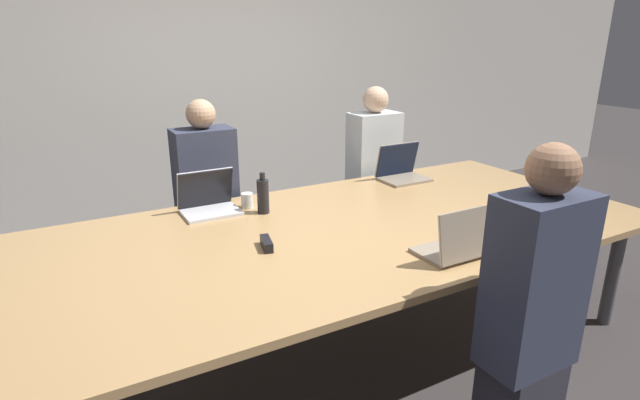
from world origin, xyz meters
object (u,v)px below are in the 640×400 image
person_near_midright (531,313)px  stapler (267,244)px  bottle_far_midleft (263,196)px  laptop_far_midleft (208,200)px  laptop_near_midright (458,243)px  cup_far_midleft (247,201)px  cup_near_midright (491,238)px  laptop_far_right (401,169)px  person_far_midleft (208,205)px  person_far_right (373,176)px

person_near_midright → stapler: (-0.77, 1.01, 0.10)m
stapler → bottle_far_midleft: bearing=81.6°
laptop_far_midleft → laptop_near_midright: bearing=-55.2°
cup_far_midleft → cup_near_midright: 1.47m
bottle_far_midleft → person_near_midright: bearing=-69.2°
cup_near_midright → cup_far_midleft: bearing=126.7°
cup_far_midleft → cup_near_midright: bearing=-53.3°
laptop_far_midleft → cup_near_midright: 1.65m
laptop_far_right → cup_near_midright: bearing=-106.8°
laptop_near_midright → bottle_far_midleft: bearing=-61.5°
laptop_far_right → cup_near_midright: (-0.37, -1.23, -0.03)m
person_far_midleft → cup_far_midleft: bearing=-71.5°
laptop_far_midleft → stapler: size_ratio=2.20×
laptop_far_right → person_far_right: bearing=86.9°
bottle_far_midleft → cup_near_midright: bearing=-51.5°
laptop_near_midright → cup_near_midright: bearing=-175.9°
cup_far_midleft → bottle_far_midleft: bearing=-69.2°
person_far_midleft → cup_near_midright: (1.02, -1.59, 0.13)m
cup_far_midleft → person_far_right: (1.27, 0.44, -0.12)m
bottle_far_midleft → laptop_far_right: (1.20, 0.19, -0.03)m
person_far_midleft → person_near_midright: size_ratio=0.99×
cup_far_midleft → cup_near_midright: (0.88, -1.18, -0.00)m
person_far_midleft → stapler: 1.06m
person_far_midleft → bottle_far_midleft: person_far_midleft is taller
cup_far_midleft → bottle_far_midleft: (0.05, -0.14, 0.06)m
laptop_far_right → person_far_right: 0.42m
cup_far_midleft → laptop_near_midright: laptop_near_midright is taller
bottle_far_midleft → stapler: (-0.20, -0.50, -0.09)m
person_far_right → cup_near_midright: bearing=-103.6°
cup_far_midleft → laptop_near_midright: 1.35m
person_far_midleft → person_near_midright: 2.20m
person_near_midright → laptop_near_midright: bearing=-90.1°
person_far_midleft → cup_far_midleft: 0.46m
cup_far_midleft → bottle_far_midleft: 0.16m
cup_near_midright → stapler: 1.16m
cup_near_midright → stapler: size_ratio=0.59×
bottle_far_midleft → cup_far_midleft: bearing=110.8°
person_far_midleft → laptop_near_midright: bearing=-64.6°
bottle_far_midleft → stapler: 0.55m
person_far_midleft → bottle_far_midleft: bearing=-70.9°
laptop_far_midleft → person_far_right: 1.57m
person_far_midleft → laptop_far_right: 1.45m
cup_near_midright → laptop_far_midleft: bearing=132.4°
person_far_midleft → cup_near_midright: size_ratio=15.40×
bottle_far_midleft → cup_near_midright: bottle_far_midleft is taller
laptop_far_right → person_near_midright: bearing=-110.2°
person_far_right → laptop_near_midright: 1.77m
cup_far_midleft → laptop_near_midright: bearing=-62.3°
laptop_far_midleft → person_far_right: size_ratio=0.24×
person_far_midleft → laptop_far_right: person_far_midleft is taller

